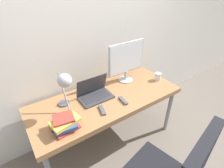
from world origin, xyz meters
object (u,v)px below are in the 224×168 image
at_px(monitor, 126,60).
at_px(mug, 158,77).
at_px(laptop, 95,93).
at_px(book_stack, 65,124).
at_px(game_controller, 61,128).
at_px(desk_lamp, 64,83).

relative_size(monitor, mug, 4.23).
height_order(laptop, mug, laptop).
distance_m(laptop, monitor, 0.58).
bearing_deg(book_stack, mug, 5.83).
relative_size(book_stack, game_controller, 1.75).
xyz_separation_m(book_stack, mug, (1.33, 0.14, -0.01)).
xyz_separation_m(monitor, desk_lamp, (-0.86, -0.18, 0.05)).
bearing_deg(laptop, mug, -8.83).
bearing_deg(mug, monitor, 146.20).
relative_size(desk_lamp, mug, 3.67).
relative_size(monitor, game_controller, 3.29).
relative_size(book_stack, mug, 2.25).
bearing_deg(laptop, monitor, 11.05).
height_order(laptop, monitor, monitor).
xyz_separation_m(monitor, mug, (0.35, -0.24, -0.24)).
bearing_deg(mug, book_stack, -174.17).
bearing_deg(monitor, desk_lamp, -168.37).
xyz_separation_m(laptop, book_stack, (-0.46, -0.27, 0.01)).
xyz_separation_m(laptop, monitor, (0.52, 0.10, 0.24)).
distance_m(desk_lamp, game_controller, 0.41).
height_order(desk_lamp, game_controller, desk_lamp).
relative_size(laptop, desk_lamp, 0.83).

